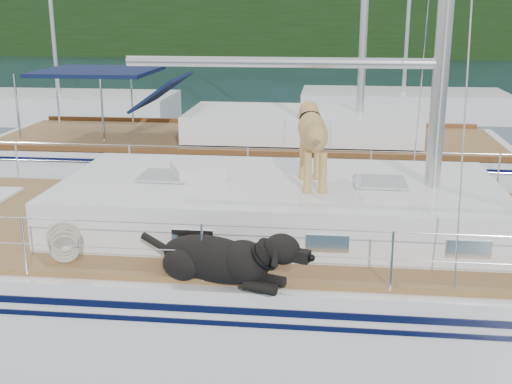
# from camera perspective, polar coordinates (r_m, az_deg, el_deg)

# --- Properties ---
(ground) EXTENTS (120.00, 120.00, 0.00)m
(ground) POSITION_cam_1_polar(r_m,az_deg,el_deg) (8.46, -3.58, -10.75)
(ground) COLOR black
(ground) RESTS_ON ground
(tree_line) EXTENTS (90.00, 3.00, 6.00)m
(tree_line) POSITION_cam_1_polar(r_m,az_deg,el_deg) (52.45, 5.20, 15.09)
(tree_line) COLOR black
(tree_line) RESTS_ON ground
(shore_bank) EXTENTS (92.00, 1.00, 1.20)m
(shore_bank) POSITION_cam_1_polar(r_m,az_deg,el_deg) (53.74, 5.17, 12.55)
(shore_bank) COLOR #595147
(shore_bank) RESTS_ON ground
(main_sailboat) EXTENTS (12.00, 4.10, 14.01)m
(main_sailboat) POSITION_cam_1_polar(r_m,az_deg,el_deg) (8.15, -3.00, -6.55)
(main_sailboat) COLOR white
(main_sailboat) RESTS_ON ground
(neighbor_sailboat) EXTENTS (11.00, 3.50, 13.30)m
(neighbor_sailboat) POSITION_cam_1_polar(r_m,az_deg,el_deg) (13.93, -0.43, 2.84)
(neighbor_sailboat) COLOR white
(neighbor_sailboat) RESTS_ON ground
(bg_boat_west) EXTENTS (8.00, 3.00, 11.65)m
(bg_boat_west) POSITION_cam_1_polar(r_m,az_deg,el_deg) (23.63, -17.06, 7.16)
(bg_boat_west) COLOR white
(bg_boat_west) RESTS_ON ground
(bg_boat_center) EXTENTS (7.20, 3.00, 11.65)m
(bg_boat_center) POSITION_cam_1_polar(r_m,az_deg,el_deg) (23.81, 12.91, 7.53)
(bg_boat_center) COLOR white
(bg_boat_center) RESTS_ON ground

